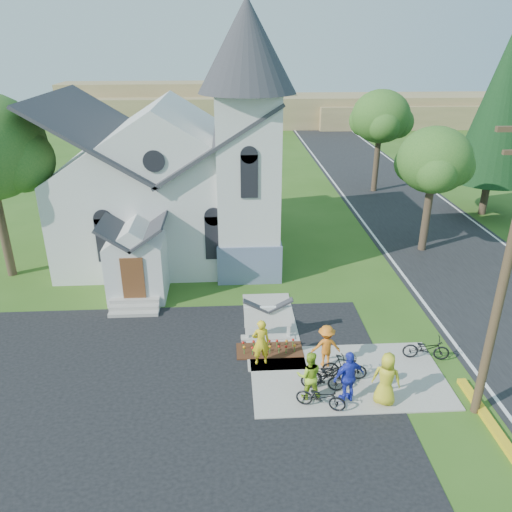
{
  "coord_description": "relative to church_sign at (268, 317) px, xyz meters",
  "views": [
    {
      "loc": [
        -2.7,
        -14.08,
        11.38
      ],
      "look_at": [
        -1.58,
        5.0,
        2.93
      ],
      "focal_mm": 35.0,
      "sensor_mm": 36.0,
      "label": 1
    }
  ],
  "objects": [
    {
      "name": "tree_road_mid",
      "position": [
        10.2,
        20.8,
        4.75
      ],
      "size": [
        4.4,
        4.4,
        7.8
      ],
      "color": "#37261E",
      "rests_on": "ground"
    },
    {
      "name": "parking_lot",
      "position": [
        -5.8,
        -5.2,
        -1.02
      ],
      "size": [
        20.0,
        16.0,
        0.02
      ],
      "primitive_type": "cube",
      "color": "black",
      "rests_on": "ground"
    },
    {
      "name": "flower_bed",
      "position": [
        0.0,
        -0.9,
        -0.99
      ],
      "size": [
        2.6,
        1.1,
        0.07
      ],
      "primitive_type": "cube",
      "color": "#391A0F",
      "rests_on": "ground"
    },
    {
      "name": "road",
      "position": [
        11.2,
        11.8,
        -1.02
      ],
      "size": [
        8.0,
        90.0,
        0.02
      ],
      "primitive_type": "cube",
      "color": "black",
      "rests_on": "ground"
    },
    {
      "name": "distant_hills",
      "position": [
        4.56,
        53.13,
        1.15
      ],
      "size": [
        61.0,
        10.0,
        5.6
      ],
      "color": "olive",
      "rests_on": "ground"
    },
    {
      "name": "bike_1",
      "position": [
        1.64,
        -3.37,
        -0.52
      ],
      "size": [
        1.58,
        0.75,
        0.92
      ],
      "primitive_type": "imported",
      "rotation": [
        0.0,
        0.0,
        1.35
      ],
      "color": "black",
      "rests_on": "sidewalk"
    },
    {
      "name": "church",
      "position": [
        -4.28,
        9.28,
        4.22
      ],
      "size": [
        12.35,
        12.0,
        13.0
      ],
      "color": "silver",
      "rests_on": "ground"
    },
    {
      "name": "utility_pole",
      "position": [
        6.56,
        -4.7,
        4.38
      ],
      "size": [
        3.45,
        0.28,
        10.0
      ],
      "color": "#412D20",
      "rests_on": "ground"
    },
    {
      "name": "church_sign",
      "position": [
        0.0,
        0.0,
        0.0
      ],
      "size": [
        2.2,
        0.4,
        1.7
      ],
      "color": "gray",
      "rests_on": "ground"
    },
    {
      "name": "cyclist_0",
      "position": [
        -0.4,
        -1.7,
        -0.04
      ],
      "size": [
        0.74,
        0.55,
        1.87
      ],
      "primitive_type": "imported",
      "rotation": [
        0.0,
        0.0,
        3.3
      ],
      "color": "yellow",
      "rests_on": "sidewalk"
    },
    {
      "name": "bike_3",
      "position": [
        2.54,
        -2.78,
        -0.5
      ],
      "size": [
        1.65,
        0.79,
        0.96
      ],
      "primitive_type": "imported",
      "rotation": [
        0.0,
        0.0,
        1.35
      ],
      "color": "black",
      "rests_on": "sidewalk"
    },
    {
      "name": "cyclist_3",
      "position": [
        2.0,
        -1.97,
        -0.13
      ],
      "size": [
        1.11,
        0.66,
        1.69
      ],
      "primitive_type": "imported",
      "rotation": [
        0.0,
        0.0,
        3.17
      ],
      "color": "orange",
      "rests_on": "sidewalk"
    },
    {
      "name": "cyclist_2",
      "position": [
        2.38,
        -3.97,
        -0.02
      ],
      "size": [
        1.21,
        0.78,
        1.92
      ],
      "primitive_type": "imported",
      "rotation": [
        0.0,
        0.0,
        3.44
      ],
      "color": "#2734C3",
      "rests_on": "sidewalk"
    },
    {
      "name": "bike_2",
      "position": [
        1.41,
        -4.29,
        -0.54
      ],
      "size": [
        1.76,
        1.11,
        0.87
      ],
      "primitive_type": "imported",
      "rotation": [
        0.0,
        0.0,
        1.22
      ],
      "color": "black",
      "rests_on": "sidewalk"
    },
    {
      "name": "cyclist_1",
      "position": [
        1.09,
        -3.71,
        -0.09
      ],
      "size": [
        0.89,
        0.71,
        1.77
      ],
      "primitive_type": "imported",
      "rotation": [
        0.0,
        0.0,
        3.09
      ],
      "color": "#9BC725",
      "rests_on": "sidewalk"
    },
    {
      "name": "tree_road_near",
      "position": [
        9.7,
        8.8,
        4.18
      ],
      "size": [
        4.0,
        4.0,
        7.05
      ],
      "color": "#37261E",
      "rests_on": "ground"
    },
    {
      "name": "bike_0",
      "position": [
        1.95,
        -3.12,
        -0.47
      ],
      "size": [
        2.04,
        1.03,
        1.02
      ],
      "primitive_type": "imported",
      "rotation": [
        0.0,
        0.0,
        1.76
      ],
      "color": "black",
      "rests_on": "sidewalk"
    },
    {
      "name": "ground",
      "position": [
        1.2,
        -3.2,
        -1.03
      ],
      "size": [
        120.0,
        120.0,
        0.0
      ],
      "primitive_type": "plane",
      "color": "#305518",
      "rests_on": "ground"
    },
    {
      "name": "conifer",
      "position": [
        16.2,
        14.8,
        6.36
      ],
      "size": [
        5.2,
        5.2,
        12.4
      ],
      "color": "#37261E",
      "rests_on": "ground"
    },
    {
      "name": "cyclist_4",
      "position": [
        3.59,
        -4.15,
        -0.01
      ],
      "size": [
        1.1,
        0.92,
        1.93
      ],
      "primitive_type": "imported",
      "rotation": [
        0.0,
        0.0,
        2.76
      ],
      "color": "gold",
      "rests_on": "sidewalk"
    },
    {
      "name": "bike_4",
      "position": [
        5.9,
        -1.78,
        -0.52
      ],
      "size": [
        1.82,
        0.91,
        0.91
      ],
      "primitive_type": "imported",
      "rotation": [
        0.0,
        0.0,
        1.39
      ],
      "color": "black",
      "rests_on": "sidewalk"
    },
    {
      "name": "sidewalk",
      "position": [
        2.7,
        -2.7,
        -1.0
      ],
      "size": [
        7.0,
        4.0,
        0.05
      ],
      "primitive_type": "cube",
      "color": "gray",
      "rests_on": "ground"
    }
  ]
}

